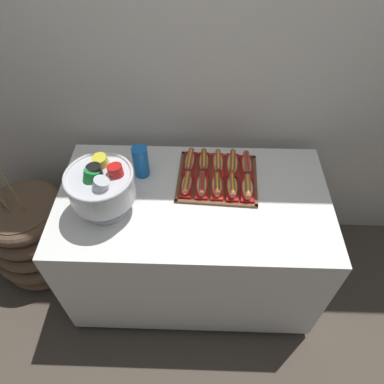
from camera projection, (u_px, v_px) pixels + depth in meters
name	position (u px, v px, depth m)	size (l,w,h in m)	color
ground_plane	(193.00, 275.00, 2.33)	(10.00, 10.00, 0.00)	#4C4238
back_wall	(197.00, 49.00, 1.69)	(6.00, 0.10, 2.60)	silver
buffet_table	(193.00, 240.00, 2.02)	(1.36, 0.75, 0.78)	white
floor_vase	(36.00, 235.00, 2.22)	(0.58, 0.58, 1.08)	brown
serving_tray	(217.00, 178.00, 1.82)	(0.42, 0.38, 0.01)	brown
hot_dog_0	(187.00, 184.00, 1.75)	(0.07, 0.16, 0.06)	#B21414
hot_dog_1	(202.00, 185.00, 1.75)	(0.06, 0.16, 0.06)	red
hot_dog_2	(217.00, 186.00, 1.74)	(0.06, 0.16, 0.06)	red
hot_dog_3	(232.00, 187.00, 1.74)	(0.06, 0.16, 0.06)	#B21414
hot_dog_4	(247.00, 188.00, 1.74)	(0.07, 0.16, 0.06)	#B21414
hot_dog_5	(190.00, 162.00, 1.86)	(0.07, 0.18, 0.06)	#B21414
hot_dog_6	(204.00, 162.00, 1.86)	(0.06, 0.17, 0.06)	#B21414
hot_dog_7	(218.00, 163.00, 1.85)	(0.06, 0.18, 0.06)	red
hot_dog_8	(232.00, 164.00, 1.85)	(0.08, 0.19, 0.06)	red
hot_dog_9	(247.00, 165.00, 1.85)	(0.06, 0.17, 0.06)	red
punch_bowl	(101.00, 185.00, 1.57)	(0.31, 0.31, 0.29)	silver
cup_stack	(141.00, 162.00, 1.79)	(0.08, 0.08, 0.17)	blue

